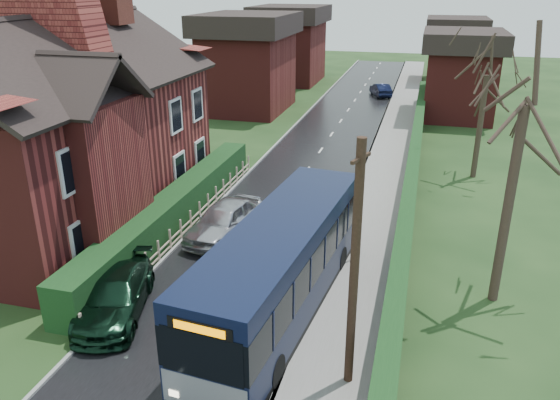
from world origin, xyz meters
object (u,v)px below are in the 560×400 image
(brick_house, at_px, (60,123))
(car_silver, at_px, (224,220))
(telegraph_pole, at_px, (354,271))
(bus, at_px, (281,269))
(bus_stop_sign, at_px, (355,217))
(car_green, at_px, (115,295))

(brick_house, height_order, car_silver, brick_house)
(telegraph_pole, bearing_deg, car_silver, 149.05)
(telegraph_pole, bearing_deg, brick_house, 169.98)
(bus, bearing_deg, brick_house, 162.04)
(bus_stop_sign, bearing_deg, bus, -108.35)
(bus, xyz_separation_m, telegraph_pole, (2.60, -2.85, 1.86))
(brick_house, relative_size, car_silver, 3.25)
(car_silver, relative_size, telegraph_pole, 0.66)
(car_silver, bearing_deg, bus_stop_sign, 0.01)
(car_silver, bearing_deg, bus, -42.71)
(brick_house, xyz_separation_m, car_green, (5.83, -6.27, -3.71))
(brick_house, bearing_deg, car_silver, -0.27)
(car_silver, distance_m, telegraph_pole, 10.25)
(brick_house, relative_size, telegraph_pole, 2.15)
(car_green, bearing_deg, brick_house, 117.05)
(car_green, distance_m, bus_stop_sign, 8.79)
(bus, xyz_separation_m, car_silver, (-3.70, 4.78, -0.81))
(car_silver, relative_size, bus_stop_sign, 1.56)
(car_silver, bearing_deg, telegraph_pole, -40.87)
(bus, height_order, bus_stop_sign, bus)
(bus_stop_sign, bearing_deg, car_green, -135.69)
(brick_house, xyz_separation_m, car_silver, (7.23, -0.03, -3.61))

